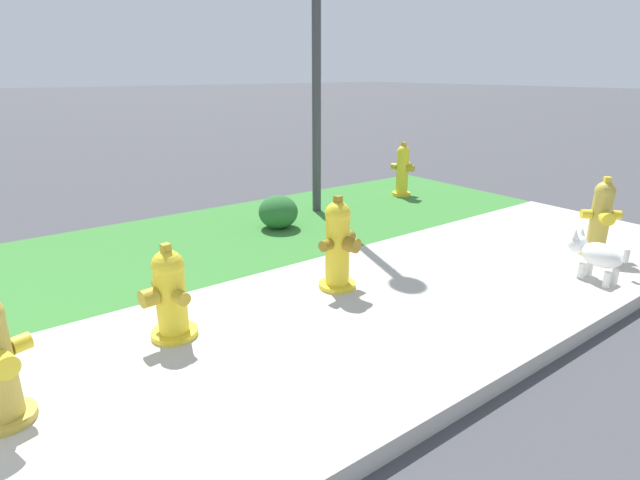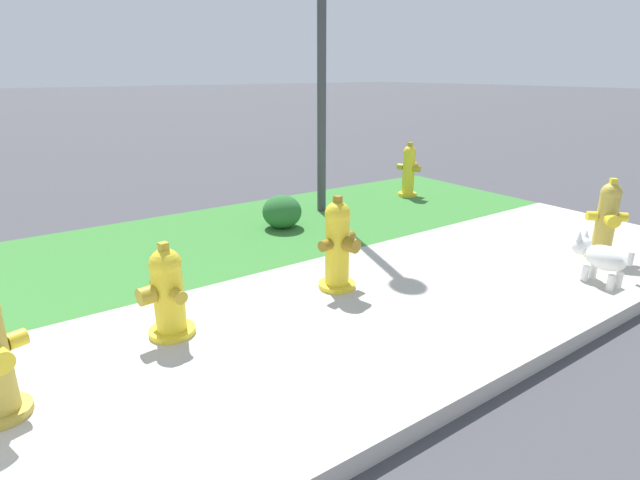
{
  "view_description": "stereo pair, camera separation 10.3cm",
  "coord_description": "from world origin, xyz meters",
  "views": [
    {
      "loc": [
        2.6,
        -2.56,
        1.74
      ],
      "look_at": [
        4.95,
        0.59,
        0.4
      ],
      "focal_mm": 28.0,
      "sensor_mm": 36.0,
      "label": 1
    },
    {
      "loc": [
        2.68,
        -2.62,
        1.74
      ],
      "look_at": [
        4.95,
        0.59,
        0.4
      ],
      "focal_mm": 28.0,
      "sensor_mm": 36.0,
      "label": 2
    }
  ],
  "objects": [
    {
      "name": "shrub_bush_far_verge",
      "position": [
        5.52,
        2.17,
        0.19
      ],
      "size": [
        0.45,
        0.45,
        0.38
      ],
      "color": "#28662D",
      "rests_on": "ground"
    },
    {
      "name": "fire_hydrant_at_driveway",
      "position": [
        7.82,
        2.45,
        0.37
      ],
      "size": [
        0.33,
        0.36,
        0.78
      ],
      "rotation": [
        0.0,
        0.0,
        5.0
      ],
      "color": "yellow",
      "rests_on": "ground"
    },
    {
      "name": "small_white_dog",
      "position": [
        6.9,
        -0.76,
        0.24
      ],
      "size": [
        0.24,
        0.53,
        0.43
      ],
      "rotation": [
        0.0,
        0.0,
        1.46
      ],
      "color": "white",
      "rests_on": "ground"
    },
    {
      "name": "fire_hydrant_across_street",
      "position": [
        7.53,
        -0.48,
        0.38
      ],
      "size": [
        0.33,
        0.33,
        0.79
      ],
      "rotation": [
        0.0,
        0.0,
        2.37
      ],
      "color": "gold",
      "rests_on": "ground"
    },
    {
      "name": "fire_hydrant_mid_block",
      "position": [
        3.61,
        0.47,
        0.32
      ],
      "size": [
        0.36,
        0.39,
        0.68
      ],
      "rotation": [
        0.0,
        0.0,
        1.7
      ],
      "color": "yellow",
      "rests_on": "ground"
    },
    {
      "name": "fire_hydrant_far_end",
      "position": [
        5.01,
        0.44,
        0.38
      ],
      "size": [
        0.39,
        0.36,
        0.8
      ],
      "rotation": [
        0.0,
        0.0,
        3.36
      ],
      "color": "yellow",
      "rests_on": "ground"
    }
  ]
}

